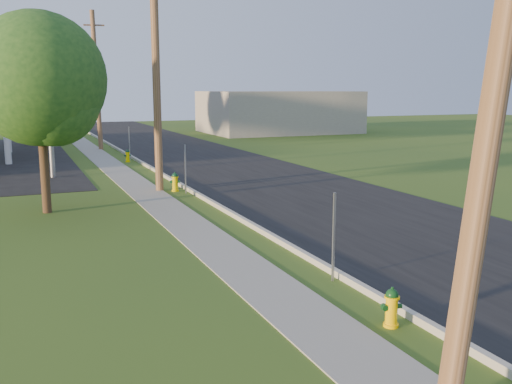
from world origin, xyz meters
The scene contains 17 objects.
ground_plane centered at (0.00, 0.00, 0.00)m, with size 140.00×140.00×0.00m, color #324F1D.
road centered at (4.50, 10.00, 0.01)m, with size 8.00×120.00×0.02m, color black.
curb centered at (0.50, 10.00, 0.07)m, with size 0.15×120.00×0.15m, color #AAA79B.
sidewalk centered at (-1.25, 10.00, 0.01)m, with size 1.50×120.00×0.03m, color gray.
utility_pole_near centered at (-0.60, -1.00, 4.80)m, with size 1.40×0.32×9.48m.
utility_pole_mid centered at (-0.60, 17.00, 4.95)m, with size 1.40×0.32×9.80m.
utility_pole_far centered at (-0.60, 35.00, 4.80)m, with size 1.40×0.32×9.50m.
sign_post_near centered at (0.25, 4.20, 1.00)m, with size 0.05×0.04×2.00m, color gray.
sign_post_mid centered at (0.25, 16.00, 1.00)m, with size 0.05×0.04×2.00m, color gray.
sign_post_far centered at (0.25, 28.20, 1.00)m, with size 0.05×0.04×2.00m, color gray.
price_pylon centered at (-4.50, 22.50, 5.43)m, with size 0.34×2.04×6.85m.
distant_building centered at (18.00, 45.00, 2.00)m, with size 14.00×10.00×4.00m, color gray.
tree_verge centered at (-5.10, 14.19, 4.37)m, with size 4.47×4.47×6.78m.
tree_lot centered at (-5.11, 40.48, 4.45)m, with size 4.56×4.56×6.91m.
hydrant_near centered at (-0.04, 1.65, 0.36)m, with size 0.39×0.34×0.74m.
hydrant_mid centered at (-0.04, 16.61, 0.40)m, with size 0.42×0.37×0.81m.
hydrant_far centered at (-0.08, 27.14, 0.37)m, with size 0.40×0.35×0.76m.
Camera 1 is at (-6.04, -6.31, 4.21)m, focal length 40.00 mm.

